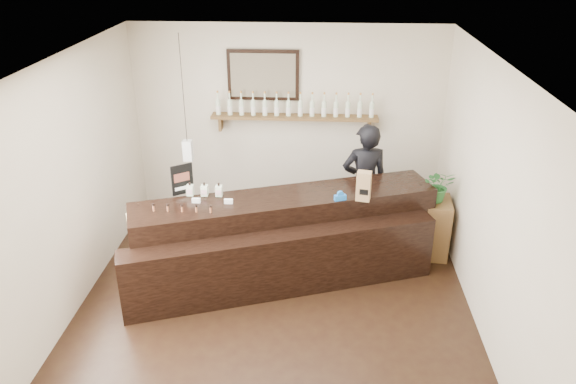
# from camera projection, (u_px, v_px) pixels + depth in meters

# --- Properties ---
(ground) EXTENTS (5.00, 5.00, 0.00)m
(ground) POSITION_uv_depth(u_px,v_px,m) (275.00, 301.00, 6.58)
(ground) COLOR black
(ground) RESTS_ON ground
(room_shell) EXTENTS (5.00, 5.00, 5.00)m
(room_shell) POSITION_uv_depth(u_px,v_px,m) (274.00, 168.00, 5.85)
(room_shell) COLOR beige
(room_shell) RESTS_ON ground
(back_wall_decor) EXTENTS (2.66, 0.96, 1.69)m
(back_wall_decor) POSITION_uv_depth(u_px,v_px,m) (278.00, 100.00, 7.98)
(back_wall_decor) COLOR brown
(back_wall_decor) RESTS_ON ground
(counter) EXTENTS (3.73, 2.17, 1.21)m
(counter) POSITION_uv_depth(u_px,v_px,m) (285.00, 241.00, 6.87)
(counter) COLOR black
(counter) RESTS_ON ground
(promo_sign) EXTENTS (0.23, 0.17, 0.38)m
(promo_sign) POSITION_uv_depth(u_px,v_px,m) (182.00, 179.00, 6.74)
(promo_sign) COLOR black
(promo_sign) RESTS_ON counter
(paper_bag) EXTENTS (0.19, 0.15, 0.36)m
(paper_bag) POSITION_uv_depth(u_px,v_px,m) (364.00, 186.00, 6.59)
(paper_bag) COLOR #9B724A
(paper_bag) RESTS_ON counter
(tape_dispenser) EXTENTS (0.15, 0.09, 0.12)m
(tape_dispenser) POSITION_uv_depth(u_px,v_px,m) (340.00, 197.00, 6.64)
(tape_dispenser) COLOR blue
(tape_dispenser) RESTS_ON counter
(side_cabinet) EXTENTS (0.44, 0.57, 0.78)m
(side_cabinet) POSITION_uv_depth(u_px,v_px,m) (433.00, 227.00, 7.40)
(side_cabinet) COLOR brown
(side_cabinet) RESTS_ON ground
(potted_plant) EXTENTS (0.39, 0.34, 0.43)m
(potted_plant) POSITION_uv_depth(u_px,v_px,m) (438.00, 185.00, 7.14)
(potted_plant) COLOR #2C7030
(potted_plant) RESTS_ON side_cabinet
(shopkeeper) EXTENTS (0.76, 0.56, 1.91)m
(shopkeeper) POSITION_uv_depth(u_px,v_px,m) (365.00, 176.00, 7.51)
(shopkeeper) COLOR black
(shopkeeper) RESTS_ON ground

